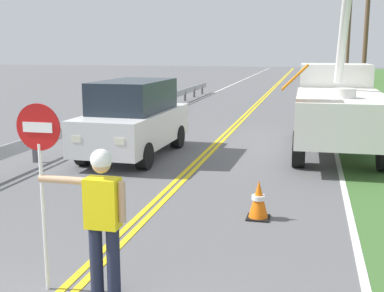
{
  "coord_description": "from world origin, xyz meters",
  "views": [
    {
      "loc": [
        2.82,
        -3.09,
        2.95
      ],
      "look_at": [
        0.74,
        5.56,
        1.2
      ],
      "focal_mm": 46.3,
      "sensor_mm": 36.0,
      "label": 1
    }
  ],
  "objects_px": {
    "stop_sign_paddle": "(40,156)",
    "traffic_cone_lead": "(259,200)",
    "flagger_worker": "(102,214)",
    "utility_pole_far": "(349,34)",
    "utility_pole_mid": "(367,23)",
    "utility_bucket_truck": "(337,102)",
    "oncoming_suv_nearest": "(134,118)"
  },
  "relations": [
    {
      "from": "oncoming_suv_nearest",
      "to": "utility_pole_mid",
      "type": "relative_size",
      "value": 0.54
    },
    {
      "from": "flagger_worker",
      "to": "utility_pole_mid",
      "type": "bearing_deg",
      "value": 78.94
    },
    {
      "from": "stop_sign_paddle",
      "to": "utility_pole_mid",
      "type": "xyz_separation_m",
      "value": [
        6.22,
        27.89,
        2.79
      ]
    },
    {
      "from": "oncoming_suv_nearest",
      "to": "utility_pole_mid",
      "type": "bearing_deg",
      "value": 68.73
    },
    {
      "from": "utility_pole_far",
      "to": "traffic_cone_lead",
      "type": "distance_m",
      "value": 39.4
    },
    {
      "from": "flagger_worker",
      "to": "utility_pole_far",
      "type": "distance_m",
      "value": 42.71
    },
    {
      "from": "utility_bucket_truck",
      "to": "utility_pole_mid",
      "type": "relative_size",
      "value": 0.79
    },
    {
      "from": "oncoming_suv_nearest",
      "to": "utility_pole_far",
      "type": "relative_size",
      "value": 0.57
    },
    {
      "from": "oncoming_suv_nearest",
      "to": "utility_pole_far",
      "type": "distance_m",
      "value": 35.58
    },
    {
      "from": "utility_bucket_truck",
      "to": "utility_pole_mid",
      "type": "distance_m",
      "value": 18.36
    },
    {
      "from": "utility_pole_far",
      "to": "traffic_cone_lead",
      "type": "bearing_deg",
      "value": -95.62
    },
    {
      "from": "stop_sign_paddle",
      "to": "utility_bucket_truck",
      "type": "height_order",
      "value": "utility_bucket_truck"
    },
    {
      "from": "oncoming_suv_nearest",
      "to": "flagger_worker",
      "type": "bearing_deg",
      "value": -72.53
    },
    {
      "from": "stop_sign_paddle",
      "to": "oncoming_suv_nearest",
      "type": "distance_m",
      "value": 7.88
    },
    {
      "from": "stop_sign_paddle",
      "to": "traffic_cone_lead",
      "type": "distance_m",
      "value": 4.19
    },
    {
      "from": "traffic_cone_lead",
      "to": "utility_bucket_truck",
      "type": "bearing_deg",
      "value": 76.84
    },
    {
      "from": "flagger_worker",
      "to": "stop_sign_paddle",
      "type": "bearing_deg",
      "value": -179.91
    },
    {
      "from": "utility_bucket_truck",
      "to": "utility_pole_far",
      "type": "relative_size",
      "value": 0.84
    },
    {
      "from": "utility_pole_mid",
      "to": "traffic_cone_lead",
      "type": "relative_size",
      "value": 12.34
    },
    {
      "from": "stop_sign_paddle",
      "to": "traffic_cone_lead",
      "type": "height_order",
      "value": "stop_sign_paddle"
    },
    {
      "from": "flagger_worker",
      "to": "utility_pole_mid",
      "type": "relative_size",
      "value": 0.21
    },
    {
      "from": "flagger_worker",
      "to": "utility_bucket_truck",
      "type": "distance_m",
      "value": 10.42
    },
    {
      "from": "flagger_worker",
      "to": "utility_pole_far",
      "type": "bearing_deg",
      "value": 82.79
    },
    {
      "from": "flagger_worker",
      "to": "traffic_cone_lead",
      "type": "bearing_deg",
      "value": 65.0
    },
    {
      "from": "stop_sign_paddle",
      "to": "utility_pole_far",
      "type": "distance_m",
      "value": 42.77
    },
    {
      "from": "stop_sign_paddle",
      "to": "oncoming_suv_nearest",
      "type": "bearing_deg",
      "value": 102.11
    },
    {
      "from": "stop_sign_paddle",
      "to": "utility_pole_mid",
      "type": "relative_size",
      "value": 0.27
    },
    {
      "from": "flagger_worker",
      "to": "utility_bucket_truck",
      "type": "xyz_separation_m",
      "value": [
        3.08,
        9.94,
        0.37
      ]
    },
    {
      "from": "flagger_worker",
      "to": "utility_pole_mid",
      "type": "xyz_separation_m",
      "value": [
        5.45,
        27.89,
        3.46
      ]
    },
    {
      "from": "utility_pole_mid",
      "to": "utility_pole_far",
      "type": "bearing_deg",
      "value": 90.41
    },
    {
      "from": "utility_bucket_truck",
      "to": "oncoming_suv_nearest",
      "type": "height_order",
      "value": "utility_bucket_truck"
    },
    {
      "from": "oncoming_suv_nearest",
      "to": "utility_pole_far",
      "type": "xyz_separation_m",
      "value": [
        7.76,
        34.58,
        3.22
      ]
    }
  ]
}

